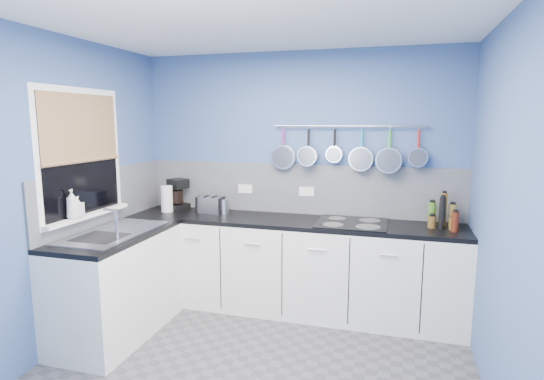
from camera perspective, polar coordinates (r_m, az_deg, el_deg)
The scene contains 41 objects.
floor at distance 3.45m, azimuth -2.90°, elevation -23.21°, with size 3.20×3.00×0.02m, color #47474C.
ceiling at distance 3.00m, azimuth -3.31°, elevation 22.13°, with size 3.20×3.00×0.02m, color white.
wall_back at distance 4.41m, azimuth 3.37°, elevation 1.46°, with size 3.20×0.02×2.50m, color #3C568A.
wall_front at distance 1.68m, azimuth -20.68°, elevation -11.79°, with size 3.20×0.02×2.50m, color #3C568A.
wall_left at distance 3.82m, azimuth -26.58°, elevation -0.68°, with size 0.02×3.00×2.50m, color #3C568A.
wall_right at distance 2.89m, azimuth 28.74°, elevation -3.68°, with size 0.02×3.00×2.50m, color #3C568A.
backsplash_back at distance 4.40m, azimuth 3.30°, elevation 0.14°, with size 3.20×0.02×0.50m, color gray.
backsplash_left at distance 4.27m, azimuth -20.84°, elevation -0.73°, with size 0.02×1.80×0.50m, color gray.
cabinet_run_back at distance 4.31m, azimuth 2.34°, elevation -9.95°, with size 3.20×0.60×0.86m, color white.
worktop_back at distance 4.18m, azimuth 2.38°, elevation -4.11°, with size 3.20×0.60×0.04m, color black.
cabinet_run_left at distance 4.05m, azimuth -19.52°, elevation -11.72°, with size 0.60×1.20×0.86m, color white.
worktop_left at distance 3.92m, azimuth -19.87°, elevation -5.54°, with size 0.60×1.20×0.04m, color black.
window_frame at distance 3.98m, azimuth -23.60°, elevation 4.25°, with size 0.01×1.00×1.10m, color white.
window_glass at distance 3.98m, azimuth -23.54°, elevation 4.25°, with size 0.01×0.90×1.00m, color black.
bamboo_blind at distance 3.96m, azimuth -23.66°, elevation 7.49°, with size 0.01×0.90×0.55m, color #9E7148.
window_sill at distance 4.04m, azimuth -22.87°, elevation -3.05°, with size 0.10×0.98×0.03m, color white.
sink_unit at distance 3.91m, azimuth -19.89°, elevation -5.20°, with size 0.50×0.95×0.01m, color silver.
mixer_tap at distance 3.65m, azimuth -19.61°, elevation -4.16°, with size 0.12×0.08×0.26m, color silver, non-canonical shape.
socket_left at distance 4.55m, azimuth -3.51°, elevation 0.16°, with size 0.15×0.01×0.09m, color white.
socket_right at distance 4.37m, azimuth 4.53°, elevation -0.21°, with size 0.15×0.01×0.09m, color white.
pot_rail at distance 4.23m, azimuth 9.94°, elevation 8.22°, with size 0.02×0.02×1.45m, color silver.
soap_bottle_a at distance 3.85m, azimuth -24.62°, elevation -1.68°, with size 0.09×0.09×0.24m, color white.
soap_bottle_b at distance 3.90m, azimuth -23.98°, elevation -2.00°, with size 0.08×0.08×0.17m, color white.
paper_towel at distance 4.62m, azimuth -13.55°, elevation -1.13°, with size 0.12×0.12×0.27m, color white.
coffee_maker at distance 4.72m, azimuth -12.23°, elevation -0.56°, with size 0.18×0.20×0.32m, color black, non-canonical shape.
toaster at distance 4.50m, azimuth -8.02°, elevation -1.92°, with size 0.25×0.15×0.16m, color silver.
canister at distance 4.46m, azimuth -6.29°, elevation -2.12°, with size 0.10×0.10×0.14m, color silver.
hob at distance 4.06m, azimuth 10.37°, elevation -4.26°, with size 0.63×0.55×0.01m, color black.
pan_0 at distance 4.34m, azimuth 1.46°, elevation 5.55°, with size 0.24×0.05×0.43m, color silver, non-canonical shape.
pan_1 at distance 4.29m, azimuth 4.76°, elevation 5.75°, with size 0.20×0.10×0.39m, color silver, non-canonical shape.
pan_2 at distance 4.24m, azimuth 8.15°, elevation 5.91°, with size 0.16×0.06×0.35m, color silver, non-canonical shape.
pan_3 at distance 4.22m, azimuth 11.57°, elevation 5.31°, with size 0.23×0.07×0.42m, color silver, non-canonical shape.
pan_4 at distance 4.20m, azimuth 15.03°, elevation 5.11°, with size 0.24×0.10×0.43m, color silver, non-canonical shape.
pan_5 at distance 4.21m, azimuth 18.52°, elevation 5.39°, with size 0.18×0.09×0.37m, color silver, non-canonical shape.
condiment_0 at distance 4.20m, azimuth 22.45°, elevation -3.08°, with size 0.06×0.06×0.20m, color olive.
condiment_1 at distance 4.16m, azimuth 21.45°, elevation -2.41°, with size 0.05×0.05×0.30m, color #8C5914.
condiment_2 at distance 4.18m, azimuth 20.12°, elevation -2.92°, with size 0.06×0.06×0.21m, color #3F721E.
condiment_3 at distance 4.08m, azimuth 22.58°, elevation -4.06°, with size 0.07×0.07×0.11m, color brown.
condiment_4 at distance 4.07m, azimuth 21.30°, elevation -2.81°, with size 0.05×0.05×0.28m, color black.
condiment_5 at distance 4.09m, azimuth 20.13°, elevation -3.93°, with size 0.07×0.07×0.10m, color brown.
condiment_6 at distance 4.01m, azimuth 22.75°, elevation -3.85°, with size 0.06×0.06×0.17m, color #4C190C.
Camera 1 is at (0.96, -2.76, 1.83)m, focal length 28.87 mm.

